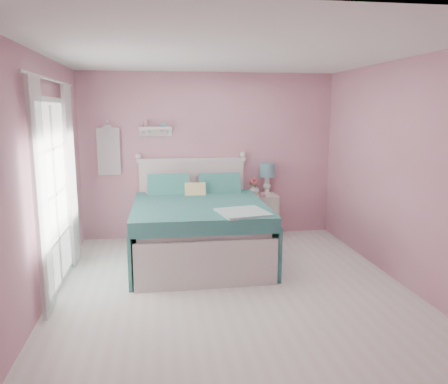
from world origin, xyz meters
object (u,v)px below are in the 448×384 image
object	(u,v)px
bed	(198,228)
nightstand	(261,216)
teacup	(262,194)
table_lamp	(267,172)
vase	(254,189)

from	to	relation	value
bed	nightstand	bearing A→B (deg)	38.57
nightstand	teacup	size ratio (longest dim) A/B	7.90
nightstand	table_lamp	size ratio (longest dim) A/B	1.45
nightstand	vase	size ratio (longest dim) A/B	4.17
bed	table_lamp	xyz separation A→B (m)	(1.20, 0.96, 0.62)
table_lamp	teacup	world-z (taller)	table_lamp
bed	table_lamp	world-z (taller)	bed
nightstand	vase	bearing A→B (deg)	164.08
nightstand	table_lamp	distance (m)	0.70
nightstand	bed	bearing A→B (deg)	-141.98
nightstand	teacup	distance (m)	0.42
nightstand	vase	distance (m)	0.45
nightstand	teacup	world-z (taller)	teacup
table_lamp	teacup	size ratio (longest dim) A/B	5.47
table_lamp	teacup	bearing A→B (deg)	-116.11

